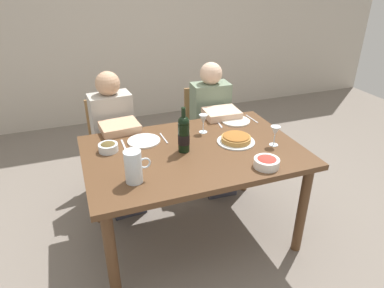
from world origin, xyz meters
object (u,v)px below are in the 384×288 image
object	(u,v)px
baked_tart	(236,139)
salad_bowl	(267,162)
diner_right	(214,125)
dinner_plate_right_setting	(236,121)
dining_table	(193,161)
dinner_plate_left_setting	(144,141)
wine_glass_right_diner	(275,132)
olive_bowl	(108,147)
wine_glass_left_diner	(203,120)
diner_left	(117,139)
chair_right	(205,126)
water_pitcher	(134,168)
wine_bottle	(184,134)
chair_left	(112,140)

from	to	relation	value
baked_tart	salad_bowl	xyz separation A→B (m)	(0.02, -0.38, 0.01)
diner_right	dinner_plate_right_setting	bearing A→B (deg)	103.64
dining_table	dinner_plate_left_setting	bearing A→B (deg)	140.67
wine_glass_right_diner	olive_bowl	bearing A→B (deg)	164.21
dinner_plate_right_setting	wine_glass_left_diner	bearing A→B (deg)	-163.39
olive_bowl	diner_left	world-z (taller)	diner_left
wine_glass_left_diner	chair_right	world-z (taller)	wine_glass_left_diner
wine_glass_left_diner	diner_right	distance (m)	0.54
diner_left	chair_right	distance (m)	0.93
salad_bowl	olive_bowl	bearing A→B (deg)	148.38
water_pitcher	baked_tart	xyz separation A→B (m)	(0.80, 0.26, -0.06)
wine_bottle	dinner_plate_left_setting	xyz separation A→B (m)	(-0.23, 0.24, -0.13)
diner_right	wine_glass_right_diner	bearing A→B (deg)	101.78
water_pitcher	baked_tart	bearing A→B (deg)	17.82
dining_table	wine_bottle	bearing A→B (deg)	175.69
water_pitcher	wine_glass_right_diner	xyz separation A→B (m)	(1.03, 0.12, 0.02)
wine_bottle	water_pitcher	distance (m)	0.48
wine_glass_left_diner	diner_left	size ratio (longest dim) A/B	0.13
dinner_plate_left_setting	diner_left	bearing A→B (deg)	109.19
olive_bowl	chair_left	size ratio (longest dim) A/B	0.15
dinner_plate_right_setting	diner_left	xyz separation A→B (m)	(-0.94, 0.32, -0.15)
wine_glass_left_diner	diner_left	xyz separation A→B (m)	(-0.61, 0.42, -0.25)
dinner_plate_left_setting	olive_bowl	bearing A→B (deg)	-167.49
diner_left	salad_bowl	bearing A→B (deg)	122.64
baked_tart	dining_table	bearing A→B (deg)	-179.52
water_pitcher	chair_right	world-z (taller)	water_pitcher
dining_table	chair_left	distance (m)	1.02
dining_table	dinner_plate_right_setting	bearing A→B (deg)	34.14
chair_right	wine_glass_left_diner	bearing A→B (deg)	69.03
wine_glass_left_diner	wine_glass_right_diner	size ratio (longest dim) A/B	1.00
dinner_plate_right_setting	diner_right	size ratio (longest dim) A/B	0.20
olive_bowl	diner_right	bearing A→B (deg)	24.62
dinner_plate_right_setting	chair_left	world-z (taller)	chair_left
wine_glass_left_diner	chair_left	world-z (taller)	wine_glass_left_diner
wine_bottle	olive_bowl	world-z (taller)	wine_bottle
dinner_plate_right_setting	diner_left	world-z (taller)	diner_left
diner_left	baked_tart	bearing A→B (deg)	134.78
diner_left	dinner_plate_left_setting	bearing A→B (deg)	104.38
baked_tart	wine_glass_right_diner	bearing A→B (deg)	-30.37
dinner_plate_right_setting	chair_left	size ratio (longest dim) A/B	0.27
dinner_plate_left_setting	dinner_plate_right_setting	bearing A→B (deg)	7.03
wine_glass_left_diner	chair_left	size ratio (longest dim) A/B	0.17
wine_glass_right_diner	salad_bowl	bearing A→B (deg)	-130.61
olive_bowl	dinner_plate_right_setting	distance (m)	1.07
baked_tart	chair_left	bearing A→B (deg)	131.44
olive_bowl	wine_glass_left_diner	size ratio (longest dim) A/B	0.92
wine_glass_right_diner	chair_left	bearing A→B (deg)	134.78
olive_bowl	dinner_plate_right_setting	world-z (taller)	olive_bowl
salad_bowl	diner_right	size ratio (longest dim) A/B	0.14
dining_table	chair_right	world-z (taller)	chair_right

